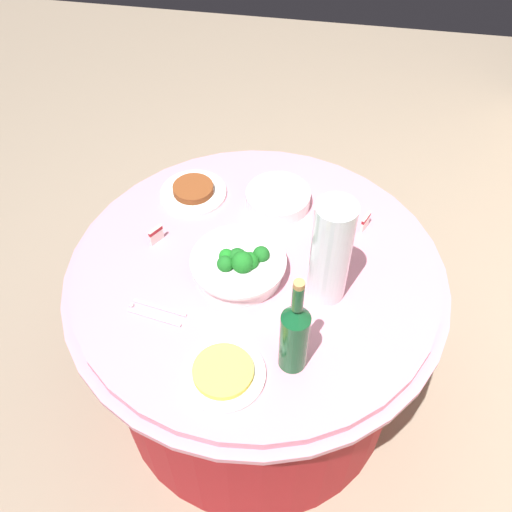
{
  "coord_description": "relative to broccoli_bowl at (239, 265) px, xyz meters",
  "views": [
    {
      "loc": [
        1.09,
        0.18,
        2.06
      ],
      "look_at": [
        0.0,
        0.0,
        0.79
      ],
      "focal_mm": 40.4,
      "sensor_mm": 36.0,
      "label": 1
    }
  ],
  "objects": [
    {
      "name": "ground_plane",
      "position": [
        -0.03,
        0.04,
        -0.78
      ],
      "size": [
        6.0,
        6.0,
        0.0
      ],
      "primitive_type": "plane",
      "color": "gray"
    },
    {
      "name": "plate_stack",
      "position": [
        -0.31,
        0.07,
        -0.01
      ],
      "size": [
        0.21,
        0.21,
        0.05
      ],
      "color": "white",
      "rests_on": "buffet_table"
    },
    {
      "name": "food_plate_fried_egg",
      "position": [
        0.34,
        0.02,
        -0.03
      ],
      "size": [
        0.22,
        0.22,
        0.03
      ],
      "color": "white",
      "rests_on": "buffet_table"
    },
    {
      "name": "label_placard_mid",
      "position": [
        -0.25,
        0.36,
        -0.01
      ],
      "size": [
        0.05,
        0.03,
        0.05
      ],
      "color": "white",
      "rests_on": "buffet_table"
    },
    {
      "name": "decorative_fruit_vase",
      "position": [
        0.02,
        0.26,
        0.12
      ],
      "size": [
        0.11,
        0.11,
        0.34
      ],
      "color": "silver",
      "rests_on": "buffet_table"
    },
    {
      "name": "label_placard_front",
      "position": [
        -0.09,
        -0.28,
        -0.01
      ],
      "size": [
        0.05,
        0.03,
        0.05
      ],
      "color": "white",
      "rests_on": "buffet_table"
    },
    {
      "name": "buffet_table",
      "position": [
        -0.03,
        0.04,
        -0.4
      ],
      "size": [
        1.16,
        1.16,
        0.74
      ],
      "color": "maroon",
      "rests_on": "ground_plane"
    },
    {
      "name": "wine_bottle",
      "position": [
        0.27,
        0.19,
        0.09
      ],
      "size": [
        0.07,
        0.07,
        0.34
      ],
      "color": "#124F28",
      "rests_on": "buffet_table"
    },
    {
      "name": "serving_tongs",
      "position": [
        0.18,
        -0.21,
        -0.04
      ],
      "size": [
        0.07,
        0.17,
        0.01
      ],
      "color": "silver",
      "rests_on": "buffet_table"
    },
    {
      "name": "broccoli_bowl",
      "position": [
        0.0,
        0.0,
        0.0
      ],
      "size": [
        0.28,
        0.28,
        0.11
      ],
      "color": "white",
      "rests_on": "buffet_table"
    },
    {
      "name": "food_plate_stir_fry",
      "position": [
        -0.31,
        -0.21,
        -0.03
      ],
      "size": [
        0.22,
        0.22,
        0.04
      ],
      "color": "white",
      "rests_on": "buffet_table"
    }
  ]
}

